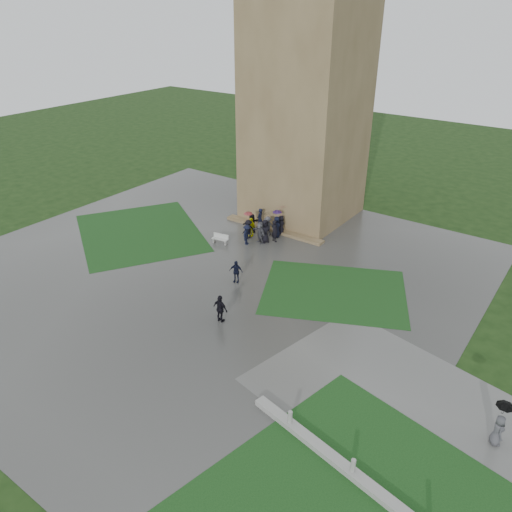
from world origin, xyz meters
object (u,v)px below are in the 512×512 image
Objects in this scene: bench at (220,239)px; pedestrian_path at (500,422)px; pedestrian_near at (220,309)px; pedestrian_mid at (236,271)px; tower at (306,109)px.

bench is 23.33m from pedestrian_path.
pedestrian_mid is at bearing -61.01° from pedestrian_near.
pedestrian_near is 0.76× the size of pedestrian_path.
pedestrian_near is at bearing 179.35° from pedestrian_path.
pedestrian_path is (19.80, -16.99, -7.78)m from tower.
pedestrian_mid reaches higher than bench.
tower is 13.51× the size of bench.
pedestrian_path is (17.21, -4.32, 0.42)m from pedestrian_mid.
tower is at bearing -72.12° from pedestrian_near.
pedestrian_mid is at bearing 165.91° from pedestrian_path.
pedestrian_near is at bearing -61.23° from bench.
tower is at bearing 81.35° from pedestrian_mid.
pedestrian_near reaches higher than bench.
tower is at bearing 139.36° from pedestrian_path.
tower reaches higher than bench.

